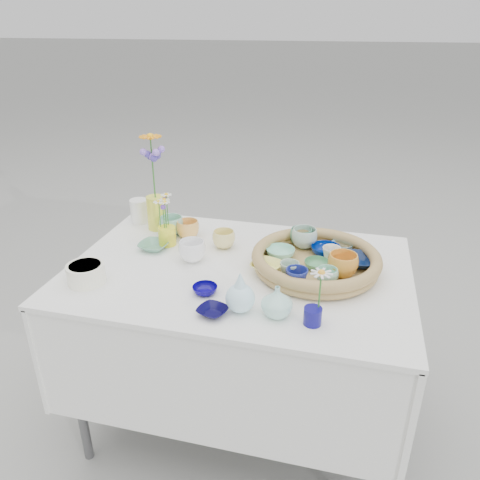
% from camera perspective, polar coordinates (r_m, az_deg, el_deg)
% --- Properties ---
extents(ground, '(80.00, 80.00, 0.00)m').
position_cam_1_polar(ground, '(2.23, -0.13, -20.92)').
color(ground, gray).
extents(display_table, '(1.26, 0.86, 0.77)m').
position_cam_1_polar(display_table, '(2.23, -0.13, -20.92)').
color(display_table, white).
rests_on(display_table, ground).
extents(wicker_tray, '(0.47, 0.47, 0.08)m').
position_cam_1_polar(wicker_tray, '(1.74, 9.23, -2.53)').
color(wicker_tray, olive).
rests_on(wicker_tray, display_table).
extents(tray_ceramic_0, '(0.13, 0.13, 0.04)m').
position_cam_1_polar(tray_ceramic_0, '(1.83, 10.41, -1.26)').
color(tray_ceramic_0, navy).
rests_on(tray_ceramic_0, wicker_tray).
extents(tray_ceramic_1, '(0.14, 0.14, 0.03)m').
position_cam_1_polar(tray_ceramic_1, '(1.78, 13.98, -2.48)').
color(tray_ceramic_1, '#081940').
rests_on(tray_ceramic_1, wicker_tray).
extents(tray_ceramic_2, '(0.14, 0.14, 0.08)m').
position_cam_1_polar(tray_ceramic_2, '(1.68, 12.41, -3.00)').
color(tray_ceramic_2, gold).
rests_on(tray_ceramic_2, wicker_tray).
extents(tray_ceramic_3, '(0.10, 0.10, 0.03)m').
position_cam_1_polar(tray_ceramic_3, '(1.73, 9.34, -2.99)').
color(tray_ceramic_3, '#549C67').
rests_on(tray_ceramic_3, wicker_tray).
extents(tray_ceramic_4, '(0.08, 0.08, 0.06)m').
position_cam_1_polar(tray_ceramic_4, '(1.64, 6.05, -3.74)').
color(tray_ceramic_4, '#9BBAA2').
rests_on(tray_ceramic_4, wicker_tray).
extents(tray_ceramic_5, '(0.14, 0.14, 0.03)m').
position_cam_1_polar(tray_ceramic_5, '(1.79, 4.96, -1.56)').
color(tray_ceramic_5, '#88D5B6').
rests_on(tray_ceramic_5, wicker_tray).
extents(tray_ceramic_6, '(0.12, 0.12, 0.08)m').
position_cam_1_polar(tray_ceramic_6, '(1.87, 7.85, 0.25)').
color(tray_ceramic_6, '#AFCBBC').
rests_on(tray_ceramic_6, wicker_tray).
extents(tray_ceramic_7, '(0.09, 0.09, 0.06)m').
position_cam_1_polar(tray_ceramic_7, '(1.77, 11.07, -1.83)').
color(tray_ceramic_7, silver).
rests_on(tray_ceramic_7, wicker_tray).
extents(tray_ceramic_8, '(0.11, 0.11, 0.03)m').
position_cam_1_polar(tray_ceramic_8, '(1.89, 12.36, -0.71)').
color(tray_ceramic_8, '#7BB2D8').
rests_on(tray_ceramic_8, wicker_tray).
extents(tray_ceramic_9, '(0.09, 0.09, 0.07)m').
position_cam_1_polar(tray_ceramic_9, '(1.59, 6.91, -4.66)').
color(tray_ceramic_9, navy).
rests_on(tray_ceramic_9, wicker_tray).
extents(tray_ceramic_10, '(0.14, 0.14, 0.03)m').
position_cam_1_polar(tray_ceramic_10, '(1.70, 3.25, -3.21)').
color(tray_ceramic_10, '#FEFE75').
rests_on(tray_ceramic_10, wicker_tray).
extents(tray_ceramic_11, '(0.10, 0.10, 0.06)m').
position_cam_1_polar(tray_ceramic_11, '(1.63, 10.58, -4.38)').
color(tray_ceramic_11, '#96D5B6').
rests_on(tray_ceramic_11, wicker_tray).
extents(tray_ceramic_12, '(0.12, 0.12, 0.07)m').
position_cam_1_polar(tray_ceramic_12, '(1.89, 7.47, 0.39)').
color(tray_ceramic_12, '#4D9675').
rests_on(tray_ceramic_12, wicker_tray).
extents(loose_ceramic_0, '(0.10, 0.10, 0.08)m').
position_cam_1_polar(loose_ceramic_0, '(1.99, -6.37, 1.33)').
color(loose_ceramic_0, '#F4B054').
rests_on(loose_ceramic_0, display_table).
extents(loose_ceramic_1, '(0.10, 0.10, 0.07)m').
position_cam_1_polar(loose_ceramic_1, '(1.89, -1.99, 0.10)').
color(loose_ceramic_1, '#F2E184').
rests_on(loose_ceramic_1, display_table).
extents(loose_ceramic_2, '(0.13, 0.13, 0.03)m').
position_cam_1_polar(loose_ceramic_2, '(1.92, -10.48, -0.71)').
color(loose_ceramic_2, '#5F9B7D').
rests_on(loose_ceramic_2, display_table).
extents(loose_ceramic_3, '(0.13, 0.13, 0.08)m').
position_cam_1_polar(loose_ceramic_3, '(1.80, -5.86, -1.33)').
color(loose_ceramic_3, white).
rests_on(loose_ceramic_3, display_table).
extents(loose_ceramic_4, '(0.10, 0.10, 0.03)m').
position_cam_1_polar(loose_ceramic_4, '(1.60, -4.29, -6.05)').
color(loose_ceramic_4, '#09006B').
rests_on(loose_ceramic_4, display_table).
extents(loose_ceramic_5, '(0.11, 0.11, 0.08)m').
position_cam_1_polar(loose_ceramic_5, '(2.03, -8.35, 1.76)').
color(loose_ceramic_5, '#91D1B8').
rests_on(loose_ceramic_5, display_table).
extents(loose_ceramic_6, '(0.12, 0.12, 0.02)m').
position_cam_1_polar(loose_ceramic_6, '(1.49, -3.37, -8.67)').
color(loose_ceramic_6, '#060331').
rests_on(loose_ceramic_6, display_table).
extents(fluted_bowl, '(0.14, 0.14, 0.07)m').
position_cam_1_polar(fluted_bowl, '(1.73, -18.26, -3.90)').
color(fluted_bowl, white).
rests_on(fluted_bowl, display_table).
extents(bud_vase_paleblue, '(0.11, 0.11, 0.14)m').
position_cam_1_polar(bud_vase_paleblue, '(1.47, 0.02, -6.28)').
color(bud_vase_paleblue, '#C3F1FF').
rests_on(bud_vase_paleblue, display_table).
extents(bud_vase_seafoam, '(0.10, 0.10, 0.10)m').
position_cam_1_polar(bud_vase_seafoam, '(1.46, 4.53, -7.46)').
color(bud_vase_seafoam, '#AAE4D4').
rests_on(bud_vase_seafoam, display_table).
extents(bud_vase_cobalt, '(0.07, 0.07, 0.06)m').
position_cam_1_polar(bud_vase_cobalt, '(1.45, 8.85, -9.15)').
color(bud_vase_cobalt, '#0F0C68').
rests_on(bud_vase_cobalt, display_table).
extents(single_daisy, '(0.08, 0.08, 0.14)m').
position_cam_1_polar(single_daisy, '(1.41, 9.72, -6.07)').
color(single_daisy, white).
rests_on(single_daisy, bud_vase_cobalt).
extents(tall_vase_yellow, '(0.10, 0.10, 0.15)m').
position_cam_1_polar(tall_vase_yellow, '(2.08, -10.17, 3.29)').
color(tall_vase_yellow, '#F0F23E').
rests_on(tall_vase_yellow, display_table).
extents(gerbera, '(0.13, 0.13, 0.28)m').
position_cam_1_polar(gerbera, '(2.02, -10.59, 8.69)').
color(gerbera, orange).
rests_on(gerbera, tall_vase_yellow).
extents(hydrangea, '(0.09, 0.09, 0.26)m').
position_cam_1_polar(hydrangea, '(2.02, -10.49, 7.65)').
color(hydrangea, '#4C3BA9').
rests_on(hydrangea, tall_vase_yellow).
extents(white_pitcher, '(0.12, 0.09, 0.11)m').
position_cam_1_polar(white_pitcher, '(2.18, -12.17, 3.48)').
color(white_pitcher, white).
rests_on(white_pitcher, display_table).
extents(daisy_cup, '(0.09, 0.09, 0.08)m').
position_cam_1_polar(daisy_cup, '(1.94, -8.87, 0.50)').
color(daisy_cup, yellow).
rests_on(daisy_cup, display_table).
extents(daisy_posy, '(0.08, 0.08, 0.14)m').
position_cam_1_polar(daisy_posy, '(1.91, -9.22, 3.54)').
color(daisy_posy, white).
rests_on(daisy_posy, daisy_cup).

